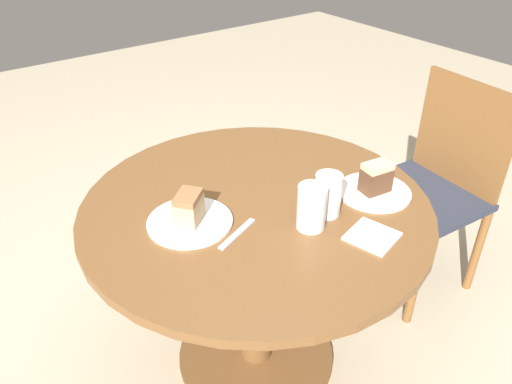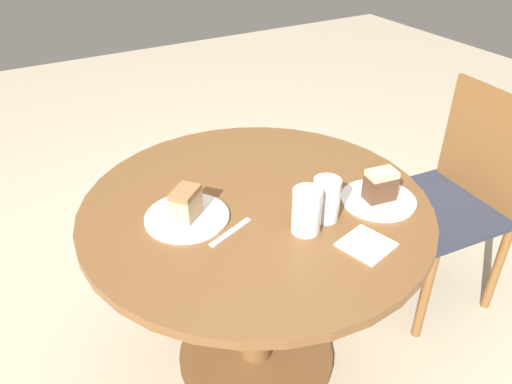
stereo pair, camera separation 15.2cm
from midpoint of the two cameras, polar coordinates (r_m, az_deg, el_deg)
ground_plane at (r=2.03m, az=2.26°, el=-18.21°), size 8.00×8.00×0.00m
table at (r=1.65m, az=2.65°, el=-6.69°), size 1.08×1.08×0.71m
chair at (r=2.18m, az=23.43°, el=-0.47°), size 0.49×0.45×0.89m
plate_near at (r=1.47m, az=-4.99°, el=-2.96°), size 0.25×0.25×0.01m
plate_far at (r=1.61m, az=16.44°, el=-0.93°), size 0.23×0.23×0.01m
cake_slice_near at (r=1.44m, az=-5.08°, el=-1.37°), size 0.11×0.11×0.09m
cake_slice_far at (r=1.58m, az=16.73°, el=0.68°), size 0.07×0.10×0.10m
glass_lemonade at (r=1.41m, az=8.87°, el=-2.52°), size 0.08×0.08×0.14m
glass_water at (r=1.46m, az=10.95°, el=-1.11°), size 0.08×0.08×0.13m
napkin_stack at (r=1.42m, az=15.56°, el=-5.93°), size 0.15×0.15×0.01m
fork at (r=1.41m, az=0.18°, el=-4.71°), size 0.08×0.16×0.00m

